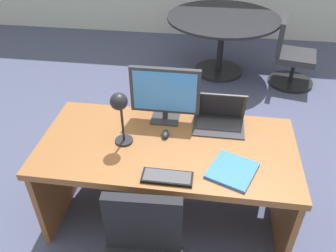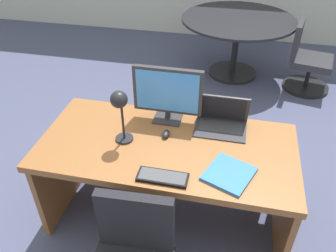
% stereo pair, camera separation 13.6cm
% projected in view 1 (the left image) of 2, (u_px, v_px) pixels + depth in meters
% --- Properties ---
extents(ground, '(12.00, 12.00, 0.00)m').
position_uv_depth(ground, '(186.00, 112.00, 3.92)').
color(ground, '#474C6B').
extents(desk, '(1.71, 0.82, 0.75)m').
position_uv_depth(desk, '(168.00, 161.00, 2.43)').
color(desk, brown).
rests_on(desk, ground).
extents(monitor, '(0.49, 0.16, 0.41)m').
position_uv_depth(monitor, '(165.00, 93.00, 2.37)').
color(monitor, '#2D2D33').
rests_on(monitor, desk).
extents(laptop, '(0.36, 0.26, 0.24)m').
position_uv_depth(laptop, '(219.00, 115.00, 2.43)').
color(laptop, '#2D2D33').
rests_on(laptop, desk).
extents(keyboard, '(0.30, 0.12, 0.02)m').
position_uv_depth(keyboard, '(167.00, 177.00, 2.02)').
color(keyboard, black).
rests_on(keyboard, desk).
extents(mouse, '(0.05, 0.09, 0.04)m').
position_uv_depth(mouse, '(165.00, 134.00, 2.34)').
color(mouse, black).
rests_on(mouse, desk).
extents(desk_lamp, '(0.12, 0.14, 0.39)m').
position_uv_depth(desk_lamp, '(120.00, 108.00, 2.12)').
color(desk_lamp, black).
rests_on(desk_lamp, desk).
extents(book, '(0.34, 0.35, 0.02)m').
position_uv_depth(book, '(232.00, 170.00, 2.07)').
color(book, blue).
rests_on(book, desk).
extents(meeting_table, '(1.41, 1.41, 0.77)m').
position_uv_depth(meeting_table, '(222.00, 31.00, 4.37)').
color(meeting_table, black).
rests_on(meeting_table, ground).
extents(meeting_chair_near, '(0.57, 0.56, 0.82)m').
position_uv_depth(meeting_chair_near, '(290.00, 59.00, 4.28)').
color(meeting_chair_near, black).
rests_on(meeting_chair_near, ground).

